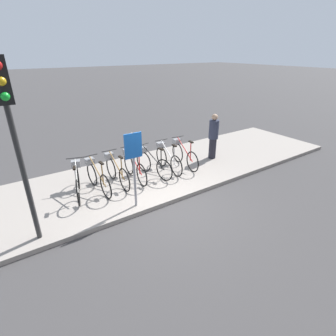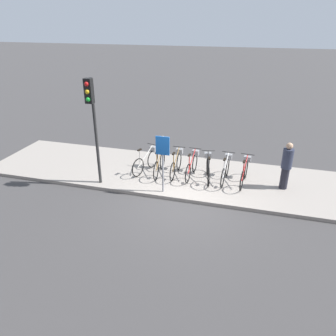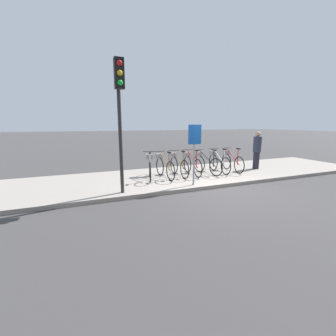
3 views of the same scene
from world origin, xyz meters
name	(u,v)px [view 3 (image 3 of 3)]	position (x,y,z in m)	size (l,w,h in m)	color
ground_plane	(217,189)	(0.00, 0.00, 0.00)	(120.00, 120.00, 0.00)	#423F3F
sidewalk	(192,175)	(0.00, 1.73, 0.06)	(15.34, 3.46, 0.12)	#9E9389
parked_bicycle_0	(150,166)	(-1.73, 1.69, 0.56)	(0.60, 1.57, 1.00)	black
parked_bicycle_1	(164,166)	(-1.21, 1.63, 0.56)	(0.46, 1.62, 1.00)	black
parked_bicycle_2	(178,164)	(-0.61, 1.71, 0.56)	(0.46, 1.62, 1.00)	black
parked_bicycle_3	(191,163)	(-0.03, 1.71, 0.56)	(0.46, 1.62, 1.00)	black
parked_bicycle_4	(206,163)	(0.55, 1.62, 0.56)	(0.50, 1.59, 1.00)	black
parked_bicycle_5	(218,161)	(1.16, 1.67, 0.56)	(0.46, 1.62, 1.00)	black
parked_bicycle_6	(231,160)	(1.81, 1.65, 0.56)	(0.46, 1.62, 1.00)	black
pedestrian	(257,149)	(3.10, 1.61, 0.96)	(0.34, 0.34, 1.61)	#23232D
traffic_light	(120,100)	(-2.98, 0.24, 2.68)	(0.24, 0.40, 3.57)	#2D2D2D
sign_post	(194,144)	(-0.70, 0.29, 1.43)	(0.44, 0.07, 1.92)	#99999E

